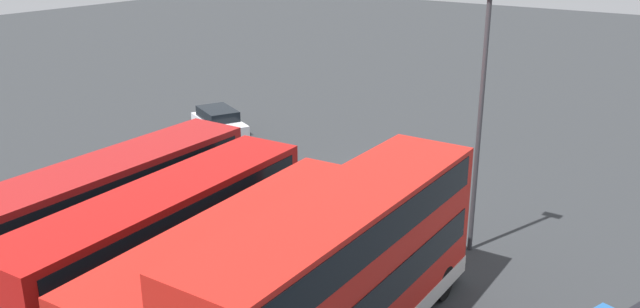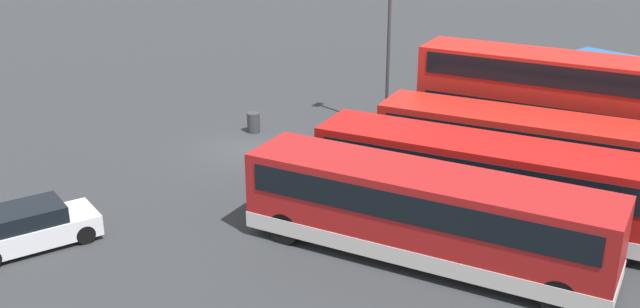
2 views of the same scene
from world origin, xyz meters
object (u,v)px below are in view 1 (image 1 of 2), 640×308
(lamp_post_tall, at_px, (481,108))
(bus_double_decker_near_end, at_px, (343,272))
(car_hatchback_silver, at_px, (219,122))
(bus_single_deck_second, at_px, (239,262))
(waste_bin_yellow, at_px, (436,174))
(bus_single_deck_fourth, at_px, (112,195))
(bus_single_deck_third, at_px, (165,226))

(lamp_post_tall, bearing_deg, bus_double_decker_near_end, 87.50)
(car_hatchback_silver, relative_size, lamp_post_tall, 0.50)
(bus_single_deck_second, xyz_separation_m, waste_bin_yellow, (-0.09, -12.80, -1.15))
(car_hatchback_silver, bearing_deg, lamp_post_tall, 163.98)
(bus_single_deck_second, height_order, bus_single_deck_fourth, same)
(bus_single_deck_second, height_order, bus_single_deck_third, same)
(bus_single_deck_third, height_order, car_hatchback_silver, bus_single_deck_third)
(bus_single_deck_fourth, bearing_deg, lamp_post_tall, -149.39)
(bus_single_deck_second, xyz_separation_m, bus_single_deck_fourth, (7.25, -1.10, 0.00))
(bus_double_decker_near_end, height_order, waste_bin_yellow, bus_double_decker_near_end)
(car_hatchback_silver, xyz_separation_m, waste_bin_yellow, (-13.02, -0.24, -0.22))
(bus_single_deck_fourth, distance_m, waste_bin_yellow, 13.86)
(waste_bin_yellow, bearing_deg, bus_single_deck_third, 73.25)
(bus_double_decker_near_end, xyz_separation_m, waste_bin_yellow, (3.50, -12.75, -1.97))
(bus_single_deck_fourth, xyz_separation_m, car_hatchback_silver, (5.68, -11.45, -0.92))
(bus_single_deck_third, distance_m, bus_single_deck_fourth, 3.68)
(bus_single_deck_third, bearing_deg, car_hatchback_silver, -52.61)
(bus_single_deck_third, height_order, bus_single_deck_fourth, same)
(bus_double_decker_near_end, relative_size, car_hatchback_silver, 2.44)
(bus_single_deck_third, bearing_deg, lamp_post_tall, -135.97)
(car_hatchback_silver, height_order, lamp_post_tall, lamp_post_tall)
(lamp_post_tall, bearing_deg, waste_bin_yellow, -52.96)
(car_hatchback_silver, bearing_deg, bus_single_deck_fourth, 116.39)
(lamp_post_tall, distance_m, waste_bin_yellow, 7.94)
(car_hatchback_silver, relative_size, waste_bin_yellow, 4.78)
(bus_single_deck_second, xyz_separation_m, lamp_post_tall, (-3.93, -7.72, 3.59))
(car_hatchback_silver, bearing_deg, waste_bin_yellow, -178.93)
(bus_single_deck_fourth, xyz_separation_m, lamp_post_tall, (-11.18, -6.61, 3.59))
(bus_single_deck_second, bearing_deg, waste_bin_yellow, -90.40)
(bus_single_deck_second, distance_m, car_hatchback_silver, 18.05)
(bus_single_deck_second, bearing_deg, lamp_post_tall, -116.96)
(bus_double_decker_near_end, bearing_deg, bus_single_deck_second, 0.82)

